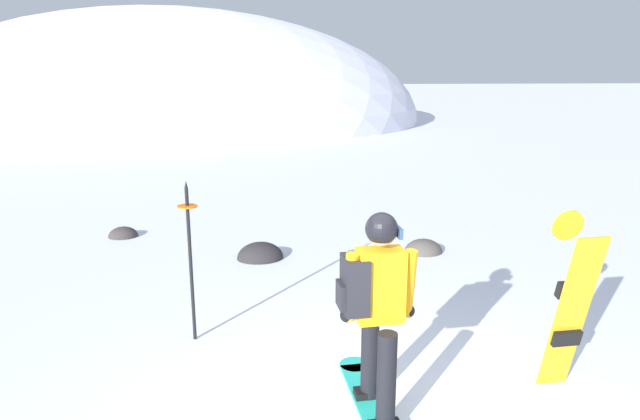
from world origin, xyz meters
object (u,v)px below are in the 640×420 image
at_px(spare_snowboard, 570,305).
at_px(snowboarder_main, 375,311).
at_px(piste_marker_near, 190,251).
at_px(rock_mid, 260,258).
at_px(rock_small, 423,252).
at_px(rock_dark, 123,237).

bearing_deg(spare_snowboard, snowboarder_main, -177.79).
relative_size(piste_marker_near, rock_mid, 2.42).
bearing_deg(spare_snowboard, rock_mid, 120.55).
height_order(piste_marker_near, rock_small, piste_marker_near).
xyz_separation_m(snowboarder_main, rock_dark, (-2.94, 5.65, -0.92)).
relative_size(spare_snowboard, piste_marker_near, 0.95).
distance_m(rock_dark, rock_small, 5.08).
height_order(snowboarder_main, rock_dark, snowboarder_main).
bearing_deg(rock_small, spare_snowboard, -92.15).
height_order(snowboarder_main, spare_snowboard, snowboarder_main).
xyz_separation_m(rock_dark, rock_small, (4.81, -1.65, 0.00)).
relative_size(rock_dark, rock_mid, 0.71).
xyz_separation_m(spare_snowboard, piste_marker_near, (-3.23, 1.54, 0.16)).
distance_m(snowboarder_main, spare_snowboard, 1.72).
height_order(spare_snowboard, rock_dark, spare_snowboard).
height_order(snowboarder_main, rock_mid, snowboarder_main).
xyz_separation_m(snowboarder_main, spare_snowboard, (1.72, 0.07, -0.10)).
bearing_deg(rock_dark, spare_snowboard, -50.16).
relative_size(rock_dark, rock_small, 0.83).
bearing_deg(snowboarder_main, rock_dark, 117.51).
bearing_deg(spare_snowboard, piste_marker_near, 154.52).
bearing_deg(rock_mid, rock_dark, 146.03).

